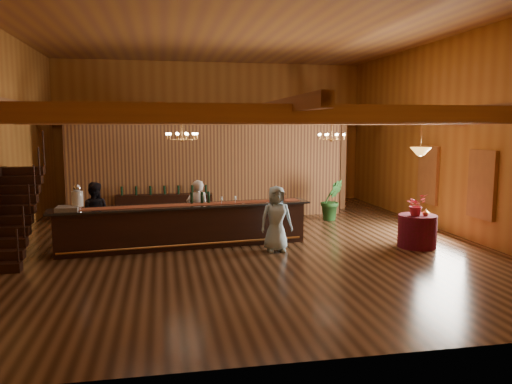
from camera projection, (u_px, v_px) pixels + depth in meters
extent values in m
plane|color=brown|center=(241.00, 240.00, 13.28)|extent=(14.00, 14.00, 0.00)
plane|color=#A26930|center=(240.00, 27.00, 12.56)|extent=(14.00, 14.00, 0.00)
cube|color=#AC702C|center=(213.00, 133.00, 19.74)|extent=(12.00, 0.10, 5.50)
cube|color=#AC702C|center=(329.00, 147.00, 6.10)|extent=(12.00, 0.10, 5.50)
cube|color=#AC702C|center=(451.00, 136.00, 14.03)|extent=(0.10, 14.00, 5.50)
cube|color=#A46734|center=(297.00, 113.00, 7.50)|extent=(11.90, 0.20, 0.28)
cube|color=#A46734|center=(263.00, 117.00, 9.94)|extent=(11.90, 0.20, 0.28)
cube|color=#A46734|center=(243.00, 119.00, 12.38)|extent=(11.90, 0.20, 0.28)
cube|color=#A46734|center=(230.00, 120.00, 14.81)|extent=(11.90, 0.20, 0.28)
cube|color=#A46734|center=(220.00, 121.00, 17.25)|extent=(11.90, 0.20, 0.28)
cube|color=#A46734|center=(213.00, 122.00, 19.49)|extent=(11.90, 0.20, 0.28)
cube|color=#A46734|center=(56.00, 113.00, 12.02)|extent=(0.18, 13.90, 0.22)
cube|color=#A46734|center=(240.00, 114.00, 12.84)|extent=(0.18, 13.90, 0.22)
cube|color=#A46734|center=(402.00, 114.00, 13.67)|extent=(0.18, 13.90, 0.22)
cube|color=#A46734|center=(86.00, 169.00, 16.63)|extent=(0.20, 0.20, 3.20)
cube|color=#A46734|center=(342.00, 165.00, 18.28)|extent=(0.20, 0.20, 3.20)
cube|color=#925C2E|center=(209.00, 171.00, 16.39)|extent=(9.00, 0.18, 3.10)
cube|color=white|center=(482.00, 184.00, 12.61)|extent=(0.12, 1.05, 1.75)
cube|color=white|center=(429.00, 175.00, 15.15)|extent=(0.12, 1.05, 1.75)
cube|color=black|center=(3.00, 243.00, 10.81)|extent=(1.00, 0.28, 0.20)
cube|color=black|center=(6.00, 231.00, 11.05)|extent=(1.00, 0.28, 0.20)
cube|color=black|center=(9.00, 220.00, 11.30)|extent=(1.00, 0.28, 0.20)
cube|color=black|center=(12.00, 209.00, 11.55)|extent=(1.00, 0.28, 0.20)
cube|color=black|center=(15.00, 199.00, 11.79)|extent=(1.00, 0.28, 0.20)
cube|color=black|center=(18.00, 189.00, 12.04)|extent=(1.00, 0.28, 0.20)
cube|color=black|center=(21.00, 180.00, 12.29)|extent=(1.00, 0.28, 0.20)
cube|color=black|center=(23.00, 171.00, 12.53)|extent=(1.00, 0.28, 0.20)
cube|color=black|center=(244.00, 192.00, 18.75)|extent=(1.20, 0.60, 1.10)
cube|color=brown|center=(163.00, 196.00, 18.20)|extent=(1.00, 0.60, 1.00)
cube|color=black|center=(185.00, 227.00, 12.45)|extent=(6.16, 1.35, 1.02)
cube|color=black|center=(185.00, 206.00, 12.38)|extent=(6.48, 1.52, 0.05)
cube|color=maroon|center=(185.00, 205.00, 12.37)|extent=(6.03, 1.09, 0.01)
cylinder|color=#CB8D45|center=(186.00, 245.00, 12.10)|extent=(5.89, 0.72, 0.05)
cylinder|color=silver|center=(78.00, 208.00, 11.68)|extent=(0.18, 0.18, 0.08)
cylinder|color=silver|center=(77.00, 199.00, 11.66)|extent=(0.26, 0.26, 0.36)
sphere|color=silver|center=(77.00, 188.00, 11.62)|extent=(0.18, 0.18, 0.18)
cube|color=gray|center=(68.00, 209.00, 11.52)|extent=(0.50, 0.50, 0.10)
cube|color=brown|center=(273.00, 195.00, 13.00)|extent=(0.06, 0.06, 0.30)
cube|color=brown|center=(284.00, 195.00, 13.05)|extent=(0.06, 0.06, 0.30)
cylinder|color=brown|center=(278.00, 194.00, 13.02)|extent=(0.24, 0.24, 0.24)
cylinder|color=black|center=(192.00, 198.00, 12.53)|extent=(0.07, 0.07, 0.30)
cylinder|color=black|center=(202.00, 198.00, 12.61)|extent=(0.07, 0.07, 0.30)
cylinder|color=black|center=(209.00, 197.00, 12.66)|extent=(0.07, 0.07, 0.30)
cube|color=black|center=(165.00, 208.00, 15.99)|extent=(3.08, 0.82, 0.86)
cylinder|color=#590922|center=(417.00, 231.00, 12.48)|extent=(0.94, 0.94, 0.82)
cylinder|color=#CB8D45|center=(182.00, 129.00, 12.85)|extent=(0.02, 0.02, 0.53)
sphere|color=#CB8D45|center=(182.00, 140.00, 12.89)|extent=(0.12, 0.12, 0.12)
torus|color=#CB8D45|center=(182.00, 136.00, 12.87)|extent=(0.80, 0.80, 0.04)
cylinder|color=#CB8D45|center=(332.00, 130.00, 14.58)|extent=(0.02, 0.02, 0.57)
sphere|color=#CB8D45|center=(332.00, 140.00, 14.62)|extent=(0.12, 0.12, 0.12)
torus|color=#CB8D45|center=(332.00, 136.00, 14.61)|extent=(0.80, 0.80, 0.04)
cylinder|color=#CB8D45|center=(421.00, 135.00, 12.17)|extent=(0.02, 0.02, 0.80)
cone|color=gold|center=(421.00, 151.00, 12.22)|extent=(0.52, 0.52, 0.20)
imported|color=white|center=(198.00, 210.00, 13.15)|extent=(0.63, 0.45, 1.62)
imported|color=black|center=(94.00, 214.00, 12.69)|extent=(0.84, 0.69, 1.61)
imported|color=#A2CCE2|center=(276.00, 219.00, 12.01)|extent=(0.80, 0.54, 1.60)
imported|color=#1E4C1C|center=(332.00, 200.00, 16.07)|extent=(0.77, 0.65, 1.32)
imported|color=#BA2237|center=(416.00, 205.00, 12.31)|extent=(0.59, 0.55, 0.54)
imported|color=#CB8D45|center=(426.00, 210.00, 12.29)|extent=(0.17, 0.17, 0.27)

